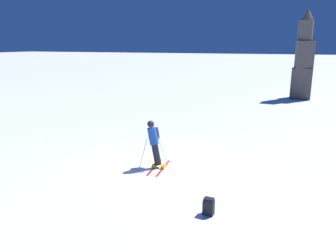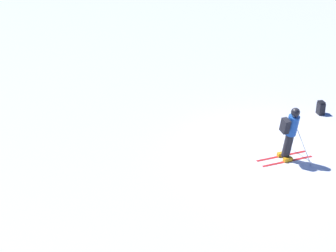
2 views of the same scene
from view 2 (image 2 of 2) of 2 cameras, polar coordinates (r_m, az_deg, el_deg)
ground_plane at (r=18.36m, az=11.03°, el=-2.54°), size 300.00×300.00×0.00m
skier at (r=17.33m, az=12.32°, el=-0.52°), size 1.28×1.81×1.90m
spare_backpack at (r=21.25m, az=15.27°, el=1.78°), size 0.31×0.24×0.50m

